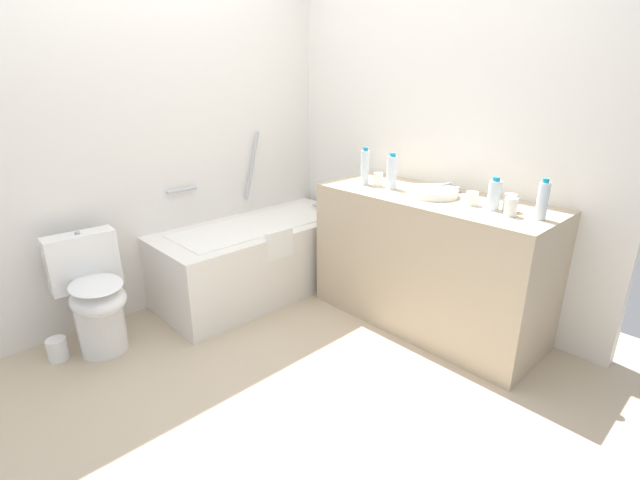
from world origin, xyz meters
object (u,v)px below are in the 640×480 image
object	(u,v)px
toilet	(95,297)
water_bottle_3	(392,172)
drinking_glass_1	(511,207)
drinking_glass_2	(510,203)
water_bottle_1	(543,201)
toilet_paper_roll	(57,349)
drinking_glass_3	(378,180)
water_bottle_0	(365,167)
drinking_glass_0	(472,199)
bathtub	(260,256)
sink_faucet	(448,187)
water_bottle_2	(494,195)
sink_basin	(433,192)

from	to	relation	value
toilet	water_bottle_3	bearing A→B (deg)	66.20
drinking_glass_1	drinking_glass_2	xyz separation A→B (m)	(0.08, 0.05, -0.00)
water_bottle_1	toilet_paper_roll	world-z (taller)	water_bottle_1
drinking_glass_3	water_bottle_0	bearing A→B (deg)	102.25
water_bottle_0	drinking_glass_0	xyz separation A→B (m)	(0.05, -0.78, -0.08)
bathtub	sink_faucet	world-z (taller)	bathtub
drinking_glass_0	drinking_glass_1	size ratio (longest dim) A/B	0.80
sink_faucet	drinking_glass_3	size ratio (longest dim) A/B	1.66
bathtub	drinking_glass_3	bearing A→B (deg)	-57.45
sink_faucet	drinking_glass_2	distance (m)	0.51
toilet_paper_roll	sink_faucet	bearing A→B (deg)	-30.08
water_bottle_2	water_bottle_3	world-z (taller)	water_bottle_3
water_bottle_1	water_bottle_2	world-z (taller)	water_bottle_1
toilet	drinking_glass_1	world-z (taller)	drinking_glass_1
toilet	toilet_paper_roll	bearing A→B (deg)	-98.61
water_bottle_0	water_bottle_1	world-z (taller)	water_bottle_0
sink_basin	water_bottle_2	distance (m)	0.41
water_bottle_1	drinking_glass_0	xyz separation A→B (m)	(-0.01, 0.38, -0.06)
sink_faucet	drinking_glass_3	bearing A→B (deg)	118.93
water_bottle_2	drinking_glass_0	xyz separation A→B (m)	(-0.00, 0.13, -0.05)
toilet	drinking_glass_3	bearing A→B (deg)	68.88
sink_basin	drinking_glass_1	bearing A→B (deg)	-97.13
sink_basin	drinking_glass_1	world-z (taller)	drinking_glass_1
sink_faucet	water_bottle_3	distance (m)	0.38
sink_basin	drinking_glass_2	size ratio (longest dim) A/B	3.14
sink_basin	drinking_glass_3	distance (m)	0.41
bathtub	toilet	bearing A→B (deg)	178.36
sink_faucet	water_bottle_1	world-z (taller)	water_bottle_1
sink_basin	water_bottle_0	bearing A→B (deg)	97.43
water_bottle_0	water_bottle_1	distance (m)	1.16
drinking_glass_0	drinking_glass_3	size ratio (longest dim) A/B	0.86
sink_faucet	drinking_glass_1	distance (m)	0.58
water_bottle_1	drinking_glass_2	world-z (taller)	water_bottle_1
drinking_glass_3	sink_faucet	bearing A→B (deg)	-61.07
water_bottle_1	drinking_glass_1	size ratio (longest dim) A/B	2.19
drinking_glass_0	drinking_glass_2	bearing A→B (deg)	-79.68
sink_basin	sink_faucet	distance (m)	0.18
sink_faucet	water_bottle_2	bearing A→B (deg)	-116.29
bathtub	toilet	distance (m)	1.19
water_bottle_2	toilet_paper_roll	xyz separation A→B (m)	(-1.92, 1.63, -0.90)
toilet	drinking_glass_2	size ratio (longest dim) A/B	7.41
bathtub	sink_basin	xyz separation A→B (m)	(0.51, -1.14, 0.61)
toilet	drinking_glass_1	size ratio (longest dim) A/B	7.28
sink_faucet	drinking_glass_0	xyz separation A→B (m)	(-0.20, -0.27, 0.01)
drinking_glass_3	toilet_paper_roll	xyz separation A→B (m)	(-1.90, 0.82, -0.86)
water_bottle_0	water_bottle_3	bearing A→B (deg)	-80.32
water_bottle_1	sink_basin	bearing A→B (deg)	88.82
sink_faucet	drinking_glass_0	size ratio (longest dim) A/B	1.91
water_bottle_0	drinking_glass_0	distance (m)	0.78
water_bottle_2	drinking_glass_0	size ratio (longest dim) A/B	2.32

